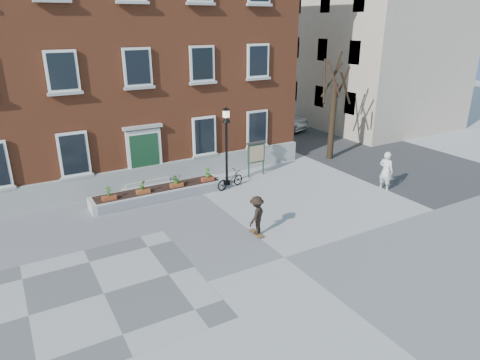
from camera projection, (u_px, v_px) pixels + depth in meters
ground at (285, 257)px, 14.95m from camera, size 100.00×100.00×0.00m
checker_patch at (104, 294)px, 12.96m from camera, size 6.00×6.00×0.01m
bicycle at (230, 180)px, 20.99m from camera, size 1.74×1.00×0.87m
parked_car at (277, 118)px, 32.39m from camera, size 3.10×5.09×1.58m
bystander at (386, 171)px, 20.60m from camera, size 0.62×0.80×1.93m
brick_building at (108, 49)px, 23.15m from camera, size 18.40×10.85×12.60m
planter_assembly at (159, 193)px, 19.74m from camera, size 6.20×1.12×1.15m
bare_tree at (333, 112)px, 24.68m from camera, size 1.83×1.83×6.16m
side_street at (324, 29)px, 36.94m from camera, size 15.20×36.00×14.50m
lamp_post at (226, 135)px, 20.71m from camera, size 0.40×0.40×3.93m
notice_board at (256, 153)px, 22.33m from camera, size 1.10×0.16×1.87m
skateboarder at (257, 215)px, 16.24m from camera, size 1.13×1.01×1.59m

